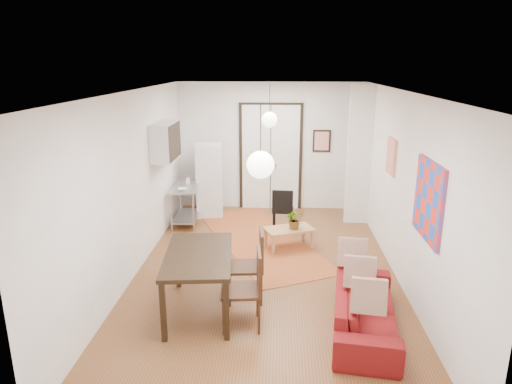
{
  "coord_description": "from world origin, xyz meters",
  "views": [
    {
      "loc": [
        0.21,
        -6.8,
        3.32
      ],
      "look_at": [
        -0.18,
        0.42,
        1.25
      ],
      "focal_mm": 32.0,
      "sensor_mm": 36.0,
      "label": 1
    }
  ],
  "objects_px": {
    "sofa": "(365,309)",
    "coffee_table": "(289,231)",
    "black_side_chair": "(283,205)",
    "kitchen_counter": "(186,200)",
    "dining_chair_near": "(246,257)",
    "dining_table": "(199,260)",
    "fridge": "(209,180)",
    "dining_chair_far": "(242,279)"
  },
  "relations": [
    {
      "from": "sofa",
      "to": "coffee_table",
      "type": "relative_size",
      "value": 1.99
    },
    {
      "from": "sofa",
      "to": "black_side_chair",
      "type": "xyz_separation_m",
      "value": [
        -1.04,
        3.6,
        0.24
      ]
    },
    {
      "from": "kitchen_counter",
      "to": "dining_chair_near",
      "type": "xyz_separation_m",
      "value": [
        1.49,
        -3.06,
        0.11
      ]
    },
    {
      "from": "coffee_table",
      "to": "dining_table",
      "type": "relative_size",
      "value": 0.61
    },
    {
      "from": "dining_chair_near",
      "to": "dining_table",
      "type": "bearing_deg",
      "value": -58.11
    },
    {
      "from": "dining_table",
      "to": "dining_chair_near",
      "type": "height_order",
      "value": "dining_chair_near"
    },
    {
      "from": "sofa",
      "to": "fridge",
      "type": "xyz_separation_m",
      "value": [
        -2.67,
        4.43,
        0.52
      ]
    },
    {
      "from": "coffee_table",
      "to": "dining_table",
      "type": "bearing_deg",
      "value": -118.98
    },
    {
      "from": "sofa",
      "to": "dining_chair_far",
      "type": "relative_size",
      "value": 1.87
    },
    {
      "from": "sofa",
      "to": "dining_chair_far",
      "type": "height_order",
      "value": "dining_chair_far"
    },
    {
      "from": "kitchen_counter",
      "to": "fridge",
      "type": "relative_size",
      "value": 0.67
    },
    {
      "from": "dining_chair_near",
      "to": "fridge",
      "type": "bearing_deg",
      "value": -168.94
    },
    {
      "from": "kitchen_counter",
      "to": "black_side_chair",
      "type": "relative_size",
      "value": 1.19
    },
    {
      "from": "coffee_table",
      "to": "black_side_chair",
      "type": "distance_m",
      "value": 1.01
    },
    {
      "from": "sofa",
      "to": "fridge",
      "type": "bearing_deg",
      "value": 39.04
    },
    {
      "from": "dining_chair_near",
      "to": "black_side_chair",
      "type": "relative_size",
      "value": 1.17
    },
    {
      "from": "kitchen_counter",
      "to": "dining_chair_far",
      "type": "xyz_separation_m",
      "value": [
        1.49,
        -3.76,
        0.11
      ]
    },
    {
      "from": "fridge",
      "to": "dining_chair_far",
      "type": "relative_size",
      "value": 1.53
    },
    {
      "from": "kitchen_counter",
      "to": "black_side_chair",
      "type": "distance_m",
      "value": 2.05
    },
    {
      "from": "coffee_table",
      "to": "sofa",
      "type": "bearing_deg",
      "value": -70.43
    },
    {
      "from": "dining_chair_far",
      "to": "black_side_chair",
      "type": "height_order",
      "value": "dining_chair_far"
    },
    {
      "from": "dining_table",
      "to": "black_side_chair",
      "type": "bearing_deg",
      "value": 70.58
    },
    {
      "from": "dining_chair_near",
      "to": "black_side_chair",
      "type": "bearing_deg",
      "value": 163.48
    },
    {
      "from": "fridge",
      "to": "dining_chair_near",
      "type": "bearing_deg",
      "value": -81.52
    },
    {
      "from": "dining_table",
      "to": "kitchen_counter",
      "type": "bearing_deg",
      "value": 104.14
    },
    {
      "from": "fridge",
      "to": "coffee_table",
      "type": "bearing_deg",
      "value": -54.32
    },
    {
      "from": "fridge",
      "to": "dining_table",
      "type": "xyz_separation_m",
      "value": [
        0.48,
        -4.1,
        -0.05
      ]
    },
    {
      "from": "coffee_table",
      "to": "dining_chair_near",
      "type": "relative_size",
      "value": 0.94
    },
    {
      "from": "dining_table",
      "to": "dining_chair_near",
      "type": "relative_size",
      "value": 1.53
    },
    {
      "from": "fridge",
      "to": "dining_table",
      "type": "relative_size",
      "value": 1.0
    },
    {
      "from": "dining_table",
      "to": "sofa",
      "type": "bearing_deg",
      "value": -8.7
    },
    {
      "from": "sofa",
      "to": "black_side_chair",
      "type": "relative_size",
      "value": 2.18
    },
    {
      "from": "sofa",
      "to": "dining_table",
      "type": "height_order",
      "value": "dining_table"
    },
    {
      "from": "coffee_table",
      "to": "fridge",
      "type": "bearing_deg",
      "value": 133.68
    },
    {
      "from": "coffee_table",
      "to": "black_side_chair",
      "type": "relative_size",
      "value": 1.09
    },
    {
      "from": "sofa",
      "to": "fridge",
      "type": "height_order",
      "value": "fridge"
    },
    {
      "from": "coffee_table",
      "to": "dining_chair_far",
      "type": "xyz_separation_m",
      "value": [
        -0.66,
        -2.52,
        0.28
      ]
    },
    {
      "from": "dining_table",
      "to": "dining_chair_far",
      "type": "xyz_separation_m",
      "value": [
        0.6,
        -0.24,
        -0.14
      ]
    },
    {
      "from": "coffee_table",
      "to": "dining_table",
      "type": "distance_m",
      "value": 2.64
    },
    {
      "from": "coffee_table",
      "to": "dining_chair_near",
      "type": "bearing_deg",
      "value": -109.97
    },
    {
      "from": "kitchen_counter",
      "to": "black_side_chair",
      "type": "xyz_separation_m",
      "value": [
        2.04,
        -0.25,
        0.02
      ]
    },
    {
      "from": "coffee_table",
      "to": "kitchen_counter",
      "type": "height_order",
      "value": "kitchen_counter"
    }
  ]
}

